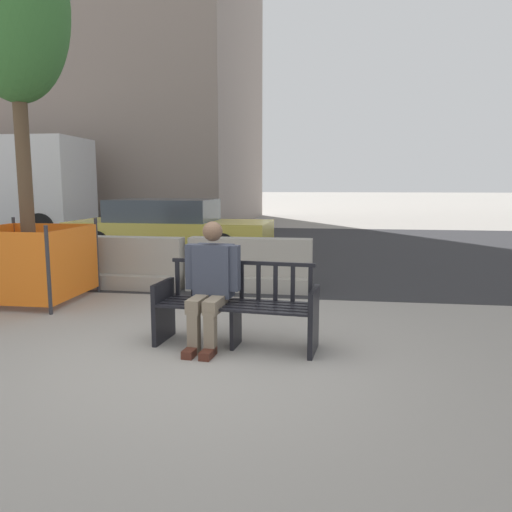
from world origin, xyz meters
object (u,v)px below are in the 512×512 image
object	(u,v)px
street_tree	(14,9)
construction_fence	(30,261)
jersey_barrier_centre	(250,269)
street_bench	(236,309)
jersey_barrier_left	(125,267)
car_taxi_near	(169,227)
seated_person	(211,282)

from	to	relation	value
street_tree	construction_fence	bearing A→B (deg)	135.00
jersey_barrier_centre	street_bench	bearing A→B (deg)	-84.07
jersey_barrier_left	car_taxi_near	size ratio (longest dim) A/B	0.42
seated_person	street_tree	xyz separation A→B (m)	(-3.08, 1.63, 3.36)
jersey_barrier_centre	jersey_barrier_left	distance (m)	2.09
seated_person	construction_fence	bearing A→B (deg)	152.09
street_bench	car_taxi_near	xyz separation A→B (m)	(-2.85, 6.57, 0.28)
street_bench	seated_person	distance (m)	0.40
construction_fence	jersey_barrier_centre	bearing A→B (deg)	22.17
car_taxi_near	seated_person	bearing A→B (deg)	-68.59
street_tree	car_taxi_near	bearing A→B (deg)	84.28
jersey_barrier_centre	construction_fence	bearing A→B (deg)	-157.83
street_bench	jersey_barrier_centre	world-z (taller)	street_bench
street_bench	jersey_barrier_centre	size ratio (longest dim) A/B	0.86
street_bench	seated_person	xyz separation A→B (m)	(-0.27, -0.03, 0.29)
street_tree	construction_fence	xyz separation A→B (m)	(-0.00, 0.00, -3.46)
street_bench	street_tree	bearing A→B (deg)	154.43
jersey_barrier_left	car_taxi_near	distance (m)	3.87
construction_fence	car_taxi_near	world-z (taller)	car_taxi_near
street_bench	jersey_barrier_centre	distance (m)	2.86
jersey_barrier_centre	car_taxi_near	xyz separation A→B (m)	(-2.56, 3.72, 0.34)
jersey_barrier_left	construction_fence	bearing A→B (deg)	-130.17
jersey_barrier_centre	street_tree	xyz separation A→B (m)	(-3.05, -1.24, 3.71)
street_tree	car_taxi_near	distance (m)	6.02
street_bench	construction_fence	bearing A→B (deg)	154.43
jersey_barrier_centre	street_tree	size ratio (longest dim) A/B	0.37
street_tree	car_taxi_near	world-z (taller)	street_tree
street_tree	construction_fence	world-z (taller)	street_tree
car_taxi_near	street_bench	bearing A→B (deg)	-66.52
seated_person	car_taxi_near	size ratio (longest dim) A/B	0.27
street_tree	construction_fence	distance (m)	3.46
construction_fence	street_bench	bearing A→B (deg)	-25.57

